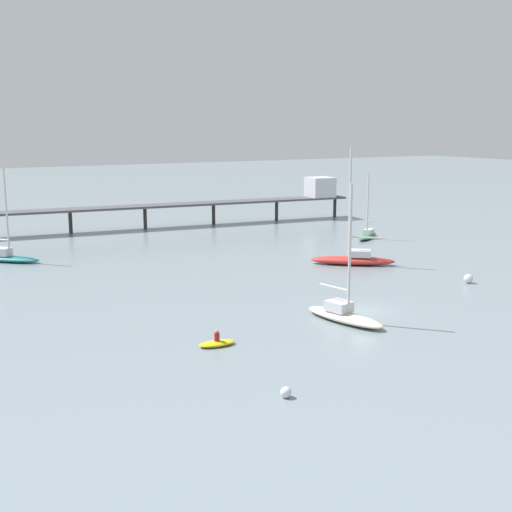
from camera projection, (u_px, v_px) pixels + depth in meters
name	position (u px, v px, depth m)	size (l,w,h in m)	color
ground_plane	(362.00, 311.00, 53.39)	(400.00, 400.00, 0.00)	gray
pier	(214.00, 199.00, 98.91)	(64.06, 9.82, 6.40)	#4C4C51
sailboat_cream	(344.00, 313.00, 50.44)	(3.49, 7.46, 10.41)	beige
sailboat_teal	(6.00, 256.00, 72.43)	(6.97, 7.01, 10.33)	#1E727A
sailboat_red	(353.00, 258.00, 70.89)	(8.38, 7.26, 12.27)	red
sailboat_green	(368.00, 234.00, 87.18)	(5.91, 4.65, 8.56)	#287F4C
dinghy_yellow	(217.00, 343.00, 44.89)	(2.62, 1.35, 1.14)	yellow
mooring_buoy_outer	(468.00, 279.00, 62.61)	(0.86, 0.86, 0.86)	silver
mooring_buoy_far	(286.00, 392.00, 36.35)	(0.62, 0.62, 0.62)	silver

